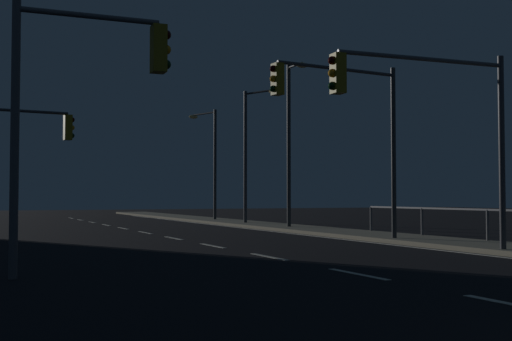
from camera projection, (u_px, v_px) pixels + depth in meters
name	position (u px, v px, depth m)	size (l,w,h in m)	color
ground_plane	(207.00, 245.00, 20.47)	(112.00, 112.00, 0.00)	black
sidewalk_right	(388.00, 237.00, 23.23)	(2.60, 77.00, 0.14)	gray
lane_markings_center	(174.00, 238.00, 23.66)	(0.14, 50.00, 0.01)	silver
lane_edge_line	(285.00, 233.00, 27.16)	(0.14, 53.00, 0.01)	silver
traffic_light_far_right	(427.00, 106.00, 16.38)	(5.09, 0.54, 5.03)	#38383D
traffic_light_far_left	(31.00, 145.00, 24.25)	(2.93, 0.46, 4.88)	#2D3033
traffic_light_near_right	(344.00, 113.00, 20.84)	(4.80, 0.69, 5.63)	#2D3033
traffic_light_mid_left	(86.00, 85.00, 12.61)	(3.01, 0.35, 5.22)	#4C4C51
street_lamp_corner	(210.00, 152.00, 39.87)	(1.07, 2.26, 6.58)	#2D3033
street_lamp_median	(291.00, 129.00, 29.91)	(0.56, 1.51, 7.40)	#2D3033
street_lamp_far_end	(251.00, 142.00, 34.44)	(1.17, 2.10, 6.91)	#38383D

